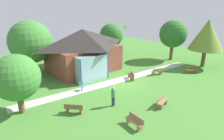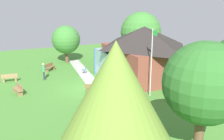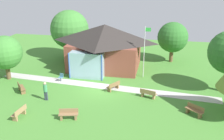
# 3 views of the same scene
# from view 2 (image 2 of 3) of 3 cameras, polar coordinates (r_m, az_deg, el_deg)

# --- Properties ---
(ground_plane) EXTENTS (44.00, 44.00, 0.00)m
(ground_plane) POSITION_cam_2_polar(r_m,az_deg,el_deg) (22.50, -5.83, -4.31)
(ground_plane) COLOR #478433
(pavilion) EXTENTS (9.01, 7.75, 5.25)m
(pavilion) POSITION_cam_2_polar(r_m,az_deg,el_deg) (25.26, 6.98, 4.34)
(pavilion) COLOR brown
(pavilion) RESTS_ON ground_plane
(footpath) EXTENTS (22.69, 3.52, 0.03)m
(footpath) POSITION_cam_2_polar(r_m,az_deg,el_deg) (22.76, -3.81, -3.98)
(footpath) COLOR #BCB7B2
(footpath) RESTS_ON ground_plane
(flagpole) EXTENTS (0.64, 0.08, 5.63)m
(flagpole) POSITION_cam_2_polar(r_m,az_deg,el_deg) (20.05, 9.18, 2.33)
(flagpole) COLOR silver
(flagpole) RESTS_ON ground_plane
(bench_front_center) EXTENTS (1.56, 0.78, 0.84)m
(bench_front_center) POSITION_cam_2_polar(r_m,az_deg,el_deg) (22.44, -20.89, -4.27)
(bench_front_center) COLOR olive
(bench_front_center) RESTS_ON ground_plane
(bench_lawn_far_right) EXTENTS (1.45, 1.28, 0.84)m
(bench_lawn_far_right) POSITION_cam_2_polar(r_m,az_deg,el_deg) (14.08, -7.16, -15.57)
(bench_lawn_far_right) COLOR brown
(bench_lawn_far_right) RESTS_ON ground_plane
(bench_mid_right) EXTENTS (1.56, 0.88, 0.84)m
(bench_mid_right) POSITION_cam_2_polar(r_m,az_deg,el_deg) (17.97, -3.59, -8.20)
(bench_mid_right) COLOR #9E7A51
(bench_mid_right) RESTS_ON ground_plane
(bench_front_left) EXTENTS (0.56, 1.53, 0.84)m
(bench_front_left) POSITION_cam_2_polar(r_m,az_deg,el_deg) (26.12, -22.64, -1.69)
(bench_front_left) COLOR #9E7A51
(bench_front_left) RESTS_ON ground_plane
(bench_mid_left) EXTENTS (1.32, 1.42, 0.84)m
(bench_mid_left) POSITION_cam_2_polar(r_m,az_deg,el_deg) (28.73, -14.26, 0.57)
(bench_mid_left) COLOR brown
(bench_mid_left) RESTS_ON ground_plane
(bench_rear_near_path) EXTENTS (1.19, 1.50, 0.84)m
(bench_rear_near_path) POSITION_cam_2_polar(r_m,az_deg,el_deg) (21.27, -4.27, -4.32)
(bench_rear_near_path) COLOR brown
(bench_rear_near_path) RESTS_ON ground_plane
(patio_chair_west) EXTENTS (0.52, 0.52, 0.86)m
(patio_chair_west) POSITION_cam_2_polar(r_m,az_deg,el_deg) (26.91, -6.36, -0.02)
(patio_chair_west) COLOR teal
(patio_chair_west) RESTS_ON ground_plane
(visitor_strolling_lawn) EXTENTS (0.34, 0.34, 1.74)m
(visitor_strolling_lawn) POSITION_cam_2_polar(r_m,az_deg,el_deg) (25.47, -15.58, -0.01)
(visitor_strolling_lawn) COLOR #2D3347
(visitor_strolling_lawn) RESTS_ON ground_plane
(tree_behind_pavilion_left) EXTENTS (5.01, 5.01, 6.42)m
(tree_behind_pavilion_left) POSITION_cam_2_polar(r_m,az_deg,el_deg) (31.08, 6.68, 8.66)
(tree_behind_pavilion_left) COLOR brown
(tree_behind_pavilion_left) RESTS_ON ground_plane
(tree_west_hedge) EXTENTS (3.55, 3.55, 4.74)m
(tree_west_hedge) POSITION_cam_2_polar(r_m,az_deg,el_deg) (31.74, -10.62, 6.91)
(tree_west_hedge) COLOR brown
(tree_west_hedge) RESTS_ON ground_plane
(tree_far_east) EXTENTS (4.40, 4.40, 6.32)m
(tree_far_east) POSITION_cam_2_polar(r_m,az_deg,el_deg) (9.44, 0.87, -5.19)
(tree_far_east) COLOR brown
(tree_far_east) RESTS_ON ground_plane
(tree_east_hedge) EXTENTS (4.03, 4.03, 5.95)m
(tree_east_hedge) POSITION_cam_2_polar(r_m,az_deg,el_deg) (12.49, 20.62, -2.92)
(tree_east_hedge) COLOR brown
(tree_east_hedge) RESTS_ON ground_plane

